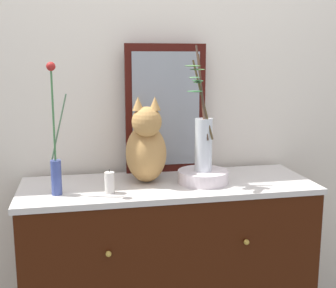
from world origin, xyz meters
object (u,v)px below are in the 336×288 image
(mirror_leaning, at_px, (166,109))
(cat_sitting, at_px, (146,147))
(bowl_porcelain, at_px, (203,177))
(vase_glass_clear, at_px, (203,138))
(vase_slim_green, at_px, (56,158))
(candle_pillar, at_px, (110,183))
(sideboard, at_px, (168,279))

(mirror_leaning, height_order, cat_sitting, mirror_leaning)
(bowl_porcelain, bearing_deg, cat_sitting, 165.19)
(mirror_leaning, xyz_separation_m, vase_glass_clear, (0.12, -0.24, -0.11))
(vase_slim_green, relative_size, candle_pillar, 5.32)
(mirror_leaning, height_order, bowl_porcelain, mirror_leaning)
(cat_sitting, bearing_deg, bowl_porcelain, -14.81)
(mirror_leaning, relative_size, candle_pillar, 6.13)
(cat_sitting, distance_m, vase_glass_clear, 0.26)
(sideboard, xyz_separation_m, candle_pillar, (-0.27, -0.10, 0.52))
(bowl_porcelain, height_order, vase_glass_clear, vase_glass_clear)
(vase_slim_green, xyz_separation_m, candle_pillar, (0.22, -0.02, -0.11))
(bowl_porcelain, height_order, candle_pillar, candle_pillar)
(bowl_porcelain, relative_size, vase_glass_clear, 0.41)
(mirror_leaning, distance_m, vase_slim_green, 0.61)
(bowl_porcelain, xyz_separation_m, candle_pillar, (-0.43, -0.08, 0.02))
(vase_slim_green, distance_m, bowl_porcelain, 0.66)
(candle_pillar, bearing_deg, vase_glass_clear, 9.80)
(vase_glass_clear, relative_size, candle_pillar, 5.45)
(sideboard, height_order, cat_sitting, cat_sitting)
(vase_slim_green, height_order, candle_pillar, vase_slim_green)
(sideboard, bearing_deg, cat_sitting, 155.75)
(sideboard, xyz_separation_m, mirror_leaning, (0.03, 0.21, 0.79))
(vase_slim_green, xyz_separation_m, bowl_porcelain, (0.64, 0.05, -0.13))
(sideboard, distance_m, candle_pillar, 0.59)
(mirror_leaning, bearing_deg, bowl_porcelain, -61.91)
(cat_sitting, bearing_deg, sideboard, -24.25)
(mirror_leaning, height_order, vase_slim_green, mirror_leaning)
(sideboard, relative_size, vase_slim_green, 2.43)
(vase_slim_green, height_order, bowl_porcelain, vase_slim_green)
(sideboard, relative_size, bowl_porcelain, 5.73)
(mirror_leaning, distance_m, vase_glass_clear, 0.29)
(sideboard, xyz_separation_m, vase_slim_green, (-0.49, -0.08, 0.63))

